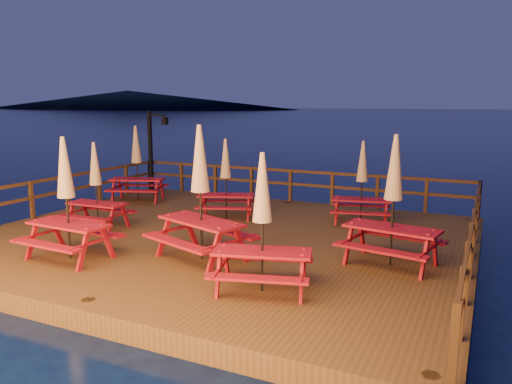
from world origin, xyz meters
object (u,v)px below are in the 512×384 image
lamp_post (154,144)px  picnic_table_2 (96,184)px  picnic_table_0 (226,177)px  picnic_table_1 (66,197)px

lamp_post → picnic_table_2: lamp_post is taller
picnic_table_0 → picnic_table_1: 4.97m
picnic_table_0 → picnic_table_2: 3.57m
lamp_post → picnic_table_1: bearing=-65.9°
picnic_table_1 → picnic_table_2: size_ratio=1.14×
lamp_post → picnic_table_0: lamp_post is taller
lamp_post → picnic_table_2: (2.08, -5.31, -0.60)m
picnic_table_0 → picnic_table_2: bearing=-156.1°
picnic_table_2 → lamp_post: bearing=108.9°
picnic_table_0 → picnic_table_1: bearing=-125.3°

